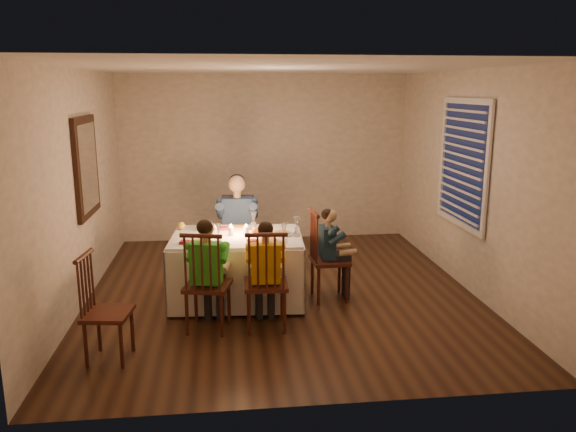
{
  "coord_description": "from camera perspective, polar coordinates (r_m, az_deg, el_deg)",
  "views": [
    {
      "loc": [
        -0.65,
        -6.33,
        2.38
      ],
      "look_at": [
        0.1,
        0.15,
        0.89
      ],
      "focal_mm": 35.0,
      "sensor_mm": 36.0,
      "label": 1
    }
  ],
  "objects": [
    {
      "name": "orange_fruit",
      "position": [
        6.35,
        -3.37,
        -1.5
      ],
      "size": [
        0.08,
        0.08,
        0.08
      ],
      "primitive_type": "sphere",
      "color": "orange",
      "rests_on": "dining_table"
    },
    {
      "name": "serving_bowl",
      "position": [
        6.6,
        -8.36,
        -1.19
      ],
      "size": [
        0.26,
        0.26,
        0.05
      ],
      "primitive_type": "imported",
      "rotation": [
        0.0,
        0.0,
        0.36
      ],
      "color": "silver",
      "rests_on": "dining_table"
    },
    {
      "name": "ground",
      "position": [
        6.79,
        -0.7,
        -7.66
      ],
      "size": [
        5.0,
        5.0,
        0.0
      ],
      "primitive_type": "plane",
      "color": "black",
      "rests_on": "ground"
    },
    {
      "name": "setting_adult",
      "position": [
        6.59,
        -4.99,
        -1.27
      ],
      "size": [
        0.28,
        0.28,
        0.02
      ],
      "primitive_type": "cylinder",
      "rotation": [
        0.0,
        0.0,
        -0.06
      ],
      "color": "silver",
      "rests_on": "dining_table"
    },
    {
      "name": "squash",
      "position": [
        6.66,
        -10.79,
        -0.98
      ],
      "size": [
        0.09,
        0.09,
        0.09
      ],
      "primitive_type": "sphere",
      "color": "gold",
      "rests_on": "dining_table"
    },
    {
      "name": "child_teal",
      "position": [
        6.59,
        4.18,
        -8.35
      ],
      "size": [
        0.34,
        0.37,
        1.07
      ],
      "primitive_type": null,
      "rotation": [
        0.0,
        0.0,
        1.62
      ],
      "color": "#192E3F",
      "rests_on": "ground"
    },
    {
      "name": "child_yellow",
      "position": [
        5.83,
        -2.23,
        -11.24
      ],
      "size": [
        0.39,
        0.36,
        1.12
      ],
      "primitive_type": null,
      "rotation": [
        0.0,
        0.0,
        3.11
      ],
      "color": "gold",
      "rests_on": "ground"
    },
    {
      "name": "adult",
      "position": [
        7.33,
        -5.04,
        -6.16
      ],
      "size": [
        0.54,
        0.5,
        1.33
      ],
      "primitive_type": null,
      "rotation": [
        0.0,
        0.0,
        -0.08
      ],
      "color": "navy",
      "rests_on": "ground"
    },
    {
      "name": "chair_end",
      "position": [
        6.59,
        4.18,
        -8.35
      ],
      "size": [
        0.43,
        0.45,
        1.05
      ],
      "primitive_type": null,
      "rotation": [
        0.0,
        0.0,
        1.62
      ],
      "color": "#38170F",
      "rests_on": "ground"
    },
    {
      "name": "child_green",
      "position": [
        5.85,
        -8.02,
        -11.29
      ],
      "size": [
        0.47,
        0.44,
        1.15
      ],
      "primitive_type": null,
      "rotation": [
        0.0,
        0.0,
        2.92
      ],
      "color": "green",
      "rests_on": "ground"
    },
    {
      "name": "wall_left",
      "position": [
        6.62,
        -20.52,
        2.64
      ],
      "size": [
        0.02,
        5.0,
        2.6
      ],
      "primitive_type": "cube",
      "color": "silver",
      "rests_on": "ground"
    },
    {
      "name": "candle_left",
      "position": [
        6.31,
        -5.82,
        -1.55
      ],
      "size": [
        0.06,
        0.06,
        0.1
      ],
      "primitive_type": "cylinder",
      "color": "white",
      "rests_on": "dining_table"
    },
    {
      "name": "dining_table",
      "position": [
        6.38,
        -5.22,
        -3.9
      ],
      "size": [
        1.54,
        1.15,
        0.74
      ],
      "rotation": [
        0.0,
        0.0,
        -0.06
      ],
      "color": "silver",
      "rests_on": "ground"
    },
    {
      "name": "chair_near_left",
      "position": [
        5.85,
        -8.02,
        -11.29
      ],
      "size": [
        0.51,
        0.49,
        1.05
      ],
      "primitive_type": null,
      "rotation": [
        0.0,
        0.0,
        2.92
      ],
      "color": "#38170F",
      "rests_on": "ground"
    },
    {
      "name": "wall_mirror",
      "position": [
        6.87,
        -19.8,
        4.73
      ],
      "size": [
        0.06,
        0.95,
        1.15
      ],
      "color": "black",
      "rests_on": "wall_left"
    },
    {
      "name": "window_blinds",
      "position": [
        7.09,
        17.28,
        5.14
      ],
      "size": [
        0.07,
        1.34,
        1.54
      ],
      "color": "#0D1536",
      "rests_on": "wall_right"
    },
    {
      "name": "wall_right",
      "position": [
        7.05,
        17.82,
        3.41
      ],
      "size": [
        0.02,
        5.0,
        2.6
      ],
      "primitive_type": "cube",
      "color": "silver",
      "rests_on": "ground"
    },
    {
      "name": "wall_back",
      "position": [
        8.92,
        -2.38,
        5.89
      ],
      "size": [
        4.5,
        0.02,
        2.6
      ],
      "primitive_type": "cube",
      "color": "silver",
      "rests_on": "ground"
    },
    {
      "name": "ceiling",
      "position": [
        6.37,
        -0.77,
        14.83
      ],
      "size": [
        5.0,
        5.0,
        0.0
      ],
      "primitive_type": "plane",
      "color": "white",
      "rests_on": "wall_back"
    },
    {
      "name": "candle_right",
      "position": [
        6.3,
        -4.26,
        -1.54
      ],
      "size": [
        0.06,
        0.06,
        0.1
      ],
      "primitive_type": "cylinder",
      "color": "white",
      "rests_on": "dining_table"
    },
    {
      "name": "setting_green",
      "position": [
        6.04,
        -8.72,
        -2.67
      ],
      "size": [
        0.28,
        0.28,
        0.02
      ],
      "primitive_type": "cylinder",
      "rotation": [
        0.0,
        0.0,
        -0.06
      ],
      "color": "silver",
      "rests_on": "dining_table"
    },
    {
      "name": "chair_extra",
      "position": [
        5.45,
        -17.51,
        -13.68
      ],
      "size": [
        0.44,
        0.45,
        0.99
      ],
      "primitive_type": null,
      "rotation": [
        0.0,
        0.0,
        1.44
      ],
      "color": "#38170F",
      "rests_on": "ground"
    },
    {
      "name": "setting_teal",
      "position": [
        6.32,
        -0.65,
        -1.84
      ],
      "size": [
        0.28,
        0.28,
        0.02
      ],
      "primitive_type": "cylinder",
      "rotation": [
        0.0,
        0.0,
        -0.06
      ],
      "color": "silver",
      "rests_on": "dining_table"
    },
    {
      "name": "chair_near_right",
      "position": [
        5.83,
        -2.23,
        -11.24
      ],
      "size": [
        0.44,
        0.42,
        1.05
      ],
      "primitive_type": null,
      "rotation": [
        0.0,
        0.0,
        3.11
      ],
      "color": "#38170F",
      "rests_on": "ground"
    },
    {
      "name": "setting_yellow",
      "position": [
        6.03,
        -1.99,
        -2.57
      ],
      "size": [
        0.28,
        0.28,
        0.02
      ],
      "primitive_type": "cylinder",
      "rotation": [
        0.0,
        0.0,
        -0.06
      ],
      "color": "silver",
      "rests_on": "dining_table"
    },
    {
      "name": "chair_adult",
      "position": [
        7.33,
        -5.04,
        -6.16
      ],
      "size": [
        0.46,
        0.44,
        1.05
      ],
      "primitive_type": null,
      "rotation": [
        0.0,
        0.0,
        -0.08
      ],
      "color": "#38170F",
      "rests_on": "ground"
    }
  ]
}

